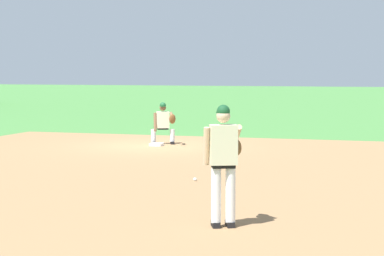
{
  "coord_description": "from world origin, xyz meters",
  "views": [
    {
      "loc": [
        -21.76,
        -7.95,
        2.39
      ],
      "look_at": [
        -7.69,
        -3.56,
        1.23
      ],
      "focal_mm": 70.0,
      "sensor_mm": 36.0,
      "label": 1
    }
  ],
  "objects_px": {
    "first_base_bag": "(157,144)",
    "pitcher": "(224,158)",
    "baseball": "(195,179)",
    "first_baseman": "(164,121)"
  },
  "relations": [
    {
      "from": "first_base_bag",
      "to": "pitcher",
      "type": "bearing_deg",
      "value": -155.11
    },
    {
      "from": "first_base_bag",
      "to": "baseball",
      "type": "xyz_separation_m",
      "value": [
        -6.63,
        -3.29,
        -0.01
      ]
    },
    {
      "from": "first_base_bag",
      "to": "pitcher",
      "type": "xyz_separation_m",
      "value": [
        -10.95,
        -5.08,
        1.01
      ]
    },
    {
      "from": "first_base_bag",
      "to": "first_baseman",
      "type": "height_order",
      "value": "first_baseman"
    },
    {
      "from": "pitcher",
      "to": "baseball",
      "type": "bearing_deg",
      "value": 22.49
    },
    {
      "from": "baseball",
      "to": "pitcher",
      "type": "bearing_deg",
      "value": -157.51
    },
    {
      "from": "first_base_bag",
      "to": "pitcher",
      "type": "distance_m",
      "value": 12.11
    },
    {
      "from": "baseball",
      "to": "first_baseman",
      "type": "xyz_separation_m",
      "value": [
        7.1,
        3.23,
        0.69
      ]
    },
    {
      "from": "first_base_bag",
      "to": "baseball",
      "type": "height_order",
      "value": "first_base_bag"
    },
    {
      "from": "first_base_bag",
      "to": "baseball",
      "type": "relative_size",
      "value": 5.14
    }
  ]
}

